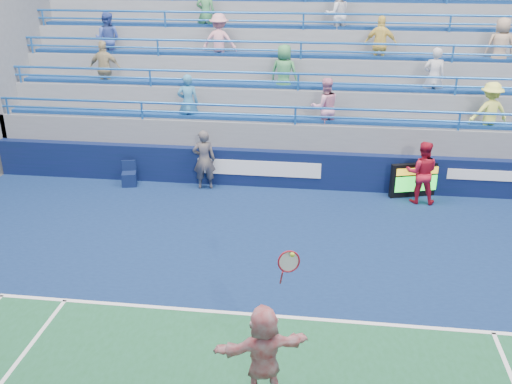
# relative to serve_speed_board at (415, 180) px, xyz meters

# --- Properties ---
(ground) EXTENTS (120.00, 120.00, 0.00)m
(ground) POSITION_rel_serve_speed_board_xyz_m (-3.43, -6.25, -0.50)
(ground) COLOR #333538
(sponsor_wall) EXTENTS (18.00, 0.32, 1.10)m
(sponsor_wall) POSITION_rel_serve_speed_board_xyz_m (-3.43, 0.25, 0.05)
(sponsor_wall) COLOR #091836
(sponsor_wall) RESTS_ON ground
(bleacher_stand) EXTENTS (18.00, 5.60, 6.13)m
(bleacher_stand) POSITION_rel_serve_speed_board_xyz_m (-3.44, 4.02, 1.04)
(bleacher_stand) COLOR slate
(bleacher_stand) RESTS_ON ground
(serve_speed_board) EXTENTS (1.42, 0.56, 0.99)m
(serve_speed_board) POSITION_rel_serve_speed_board_xyz_m (0.00, 0.00, 0.00)
(serve_speed_board) COLOR black
(serve_speed_board) RESTS_ON ground
(judge_chair) EXTENTS (0.50, 0.50, 0.73)m
(judge_chair) POSITION_rel_serve_speed_board_xyz_m (-8.24, -0.24, -0.26)
(judge_chair) COLOR #0D193F
(judge_chair) RESTS_ON ground
(tennis_player) EXTENTS (1.57, 0.96, 2.60)m
(tennis_player) POSITION_rel_serve_speed_board_xyz_m (-3.32, -8.31, 0.31)
(tennis_player) COLOR white
(tennis_player) RESTS_ON ground
(line_judge) EXTENTS (0.72, 0.54, 1.77)m
(line_judge) POSITION_rel_serve_speed_board_xyz_m (-5.99, -0.16, 0.39)
(line_judge) COLOR #151C3A
(line_judge) RESTS_ON ground
(ball_girl) EXTENTS (0.91, 0.74, 1.76)m
(ball_girl) POSITION_rel_serve_speed_board_xyz_m (0.09, -0.39, 0.38)
(ball_girl) COLOR #AE1328
(ball_girl) RESTS_ON ground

